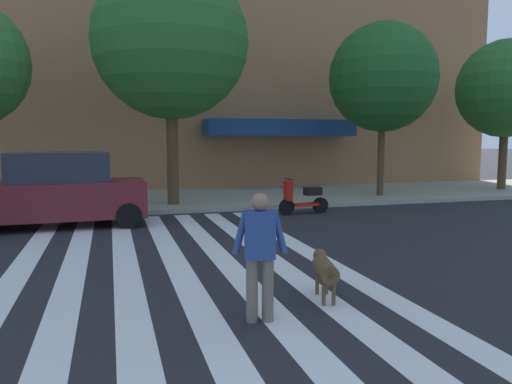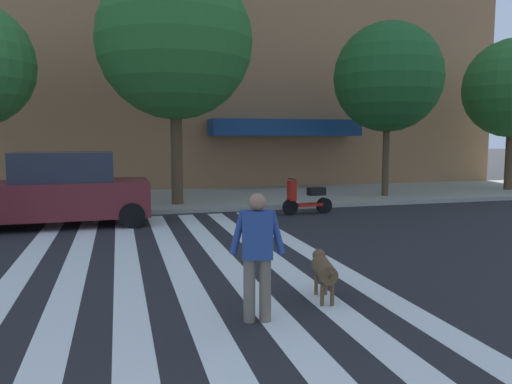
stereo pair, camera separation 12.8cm
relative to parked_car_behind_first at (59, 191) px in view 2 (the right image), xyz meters
The scene contains 9 objects.
ground_plane 6.06m from the parked_car_behind_first, 79.15° to the right, with size 160.00×160.00×0.00m, color #232326.
sidewalk_far 4.55m from the parked_car_behind_first, 75.39° to the left, with size 80.00×6.00×0.15m, color gray.
crosswalk_stripes 6.46m from the parked_car_behind_first, 66.84° to the right, with size 5.85×13.82×0.01m.
parked_car_behind_first is the anchor object (origin of this frame).
parked_scooter 7.05m from the parked_car_behind_first, ahead, with size 1.63×0.50×1.11m.
street_tree_middle 6.13m from the parked_car_behind_first, 37.09° to the left, with size 4.98×4.98×7.73m.
street_tree_further 12.08m from the parked_car_behind_first, 14.12° to the left, with size 4.00×4.00×6.39m.
pedestrian_dog_walker 8.56m from the parked_car_behind_first, 68.35° to the right, with size 0.71×0.32×1.64m.
dog_on_leash 8.55m from the parked_car_behind_first, 59.62° to the right, with size 0.42×1.10×0.65m.
Camera 2 is at (0.39, -0.72, 2.32)m, focal length 34.84 mm.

